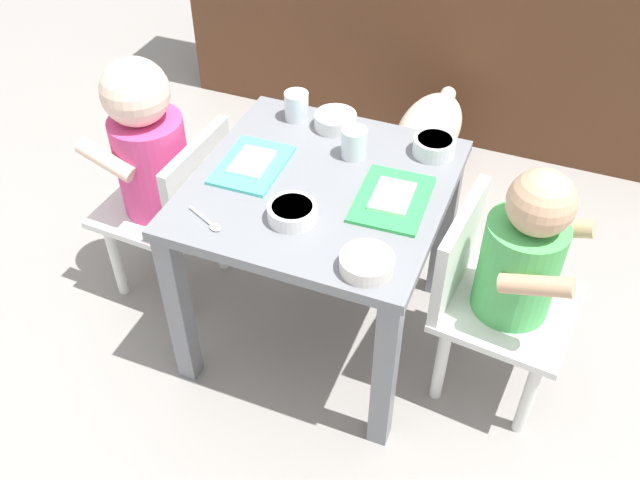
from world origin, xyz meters
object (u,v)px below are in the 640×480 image
object	(u,v)px
food_tray_right	(392,198)
spoon_by_left_tray	(208,221)
dog	(425,136)
veggie_bowl_far	(367,263)
food_tray_left	(252,164)
water_cup_right	(354,144)
water_cup_left	(297,107)
cereal_bowl_right_side	(336,120)
dining_table	(320,214)
cereal_bowl_left_side	(292,212)
veggie_bowl_near	(434,145)
seated_child_right	(514,265)

from	to	relation	value
food_tray_right	spoon_by_left_tray	world-z (taller)	food_tray_right
dog	spoon_by_left_tray	distance (m)	0.93
dog	food_tray_right	bearing A→B (deg)	-82.88
veggie_bowl_far	dog	bearing A→B (deg)	96.43
food_tray_left	water_cup_right	xyz separation A→B (m)	(0.19, 0.12, 0.02)
water_cup_left	veggie_bowl_far	bearing A→B (deg)	-52.85
food_tray_right	cereal_bowl_right_side	size ratio (longest dim) A/B	2.06
dining_table	cereal_bowl_left_side	xyz separation A→B (m)	(-0.01, -0.13, 0.11)
water_cup_right	veggie_bowl_near	distance (m)	0.18
dog	cereal_bowl_right_side	distance (m)	0.54
dining_table	dog	distance (m)	0.69
veggie_bowl_far	veggie_bowl_near	world-z (taller)	veggie_bowl_near
dog	food_tray_right	xyz separation A→B (m)	(0.08, -0.65, 0.28)
veggie_bowl_far	water_cup_left	bearing A→B (deg)	127.15
veggie_bowl_near	spoon_by_left_tray	world-z (taller)	veggie_bowl_near
seated_child_right	spoon_by_left_tray	xyz separation A→B (m)	(-0.59, -0.20, 0.09)
food_tray_right	water_cup_right	size ratio (longest dim) A/B	2.98
dining_table	veggie_bowl_far	size ratio (longest dim) A/B	5.35
cereal_bowl_left_side	water_cup_right	bearing A→B (deg)	80.65
water_cup_left	veggie_bowl_near	bearing A→B (deg)	-3.39
veggie_bowl_near	seated_child_right	bearing A→B (deg)	-40.24
dog	cereal_bowl_left_side	distance (m)	0.84
water_cup_right	cereal_bowl_left_side	world-z (taller)	water_cup_right
veggie_bowl_near	water_cup_right	bearing A→B (deg)	-155.62
food_tray_right	water_cup_left	world-z (taller)	water_cup_left
cereal_bowl_right_side	veggie_bowl_near	bearing A→B (deg)	-4.30
food_tray_left	food_tray_right	distance (m)	0.32
water_cup_right	cereal_bowl_left_side	xyz separation A→B (m)	(-0.04, -0.25, -0.01)
dog	food_tray_right	size ratio (longest dim) A/B	2.30
dog	water_cup_left	world-z (taller)	water_cup_left
dining_table	food_tray_right	distance (m)	0.19
dog	cereal_bowl_right_side	xyz separation A→B (m)	(-0.13, -0.44, 0.29)
seated_child_right	veggie_bowl_near	distance (m)	0.32
water_cup_left	cereal_bowl_left_side	world-z (taller)	water_cup_left
dog	spoon_by_left_tray	bearing A→B (deg)	-105.75
dog	water_cup_left	bearing A→B (deg)	-117.28
food_tray_left	cereal_bowl_left_side	xyz separation A→B (m)	(0.15, -0.13, 0.01)
dog	veggie_bowl_far	size ratio (longest dim) A/B	4.54
dog	food_tray_left	size ratio (longest dim) A/B	2.44
seated_child_right	food_tray_right	bearing A→B (deg)	179.41
water_cup_left	water_cup_right	xyz separation A→B (m)	(0.18, -0.10, 0.00)
food_tray_right	water_cup_right	distance (m)	0.18
food_tray_right	dining_table	bearing A→B (deg)	-179.53
water_cup_left	veggie_bowl_far	world-z (taller)	water_cup_left
water_cup_left	spoon_by_left_tray	size ratio (longest dim) A/B	0.72
veggie_bowl_far	cereal_bowl_left_side	distance (m)	0.20
water_cup_right	cereal_bowl_right_side	size ratio (longest dim) A/B	0.69
food_tray_left	water_cup_right	distance (m)	0.23
dining_table	food_tray_left	world-z (taller)	food_tray_left
veggie_bowl_near	cereal_bowl_left_side	bearing A→B (deg)	-122.32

